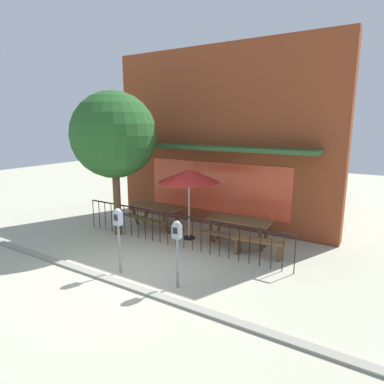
{
  "coord_description": "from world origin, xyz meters",
  "views": [
    {
      "loc": [
        5.14,
        -5.39,
        3.51
      ],
      "look_at": [
        0.3,
        2.42,
        1.57
      ],
      "focal_mm": 30.91,
      "sensor_mm": 36.0,
      "label": 1
    }
  ],
  "objects_px": {
    "patio_umbrella": "(189,176)",
    "patio_bench": "(258,244)",
    "parking_meter_far": "(118,224)",
    "picnic_table_right": "(239,225)",
    "parking_meter_near": "(177,236)",
    "street_tree": "(114,135)",
    "picnic_table_left": "(156,210)"
  },
  "relations": [
    {
      "from": "picnic_table_left",
      "to": "picnic_table_right",
      "type": "distance_m",
      "value": 3.04
    },
    {
      "from": "parking_meter_near",
      "to": "picnic_table_left",
      "type": "bearing_deg",
      "value": 134.2
    },
    {
      "from": "picnic_table_right",
      "to": "parking_meter_far",
      "type": "height_order",
      "value": "parking_meter_far"
    },
    {
      "from": "patio_umbrella",
      "to": "patio_bench",
      "type": "xyz_separation_m",
      "value": [
        2.31,
        -0.2,
        -1.6
      ]
    },
    {
      "from": "patio_bench",
      "to": "parking_meter_near",
      "type": "bearing_deg",
      "value": -109.44
    },
    {
      "from": "picnic_table_right",
      "to": "patio_umbrella",
      "type": "distance_m",
      "value": 2.04
    },
    {
      "from": "picnic_table_right",
      "to": "street_tree",
      "type": "height_order",
      "value": "street_tree"
    },
    {
      "from": "patio_umbrella",
      "to": "street_tree",
      "type": "height_order",
      "value": "street_tree"
    },
    {
      "from": "parking_meter_far",
      "to": "picnic_table_right",
      "type": "bearing_deg",
      "value": 62.81
    },
    {
      "from": "patio_umbrella",
      "to": "parking_meter_far",
      "type": "distance_m",
      "value": 2.95
    },
    {
      "from": "picnic_table_right",
      "to": "patio_bench",
      "type": "distance_m",
      "value": 1.0
    },
    {
      "from": "parking_meter_far",
      "to": "street_tree",
      "type": "height_order",
      "value": "street_tree"
    },
    {
      "from": "picnic_table_right",
      "to": "parking_meter_near",
      "type": "distance_m",
      "value": 3.09
    },
    {
      "from": "picnic_table_right",
      "to": "patio_bench",
      "type": "xyz_separation_m",
      "value": [
        0.81,
        -0.53,
        -0.26
      ]
    },
    {
      "from": "street_tree",
      "to": "patio_umbrella",
      "type": "bearing_deg",
      "value": 21.66
    },
    {
      "from": "patio_bench",
      "to": "street_tree",
      "type": "height_order",
      "value": "street_tree"
    },
    {
      "from": "picnic_table_right",
      "to": "parking_meter_near",
      "type": "xyz_separation_m",
      "value": [
        -0.08,
        -3.04,
        0.55
      ]
    },
    {
      "from": "picnic_table_left",
      "to": "patio_umbrella",
      "type": "bearing_deg",
      "value": -11.94
    },
    {
      "from": "patio_umbrella",
      "to": "parking_meter_near",
      "type": "height_order",
      "value": "patio_umbrella"
    },
    {
      "from": "patio_bench",
      "to": "parking_meter_far",
      "type": "relative_size",
      "value": 0.9
    },
    {
      "from": "picnic_table_left",
      "to": "picnic_table_right",
      "type": "relative_size",
      "value": 1.05
    },
    {
      "from": "patio_bench",
      "to": "parking_meter_near",
      "type": "relative_size",
      "value": 0.95
    },
    {
      "from": "picnic_table_right",
      "to": "street_tree",
      "type": "bearing_deg",
      "value": -162.13
    },
    {
      "from": "patio_bench",
      "to": "street_tree",
      "type": "distance_m",
      "value": 5.27
    },
    {
      "from": "picnic_table_right",
      "to": "street_tree",
      "type": "relative_size",
      "value": 0.42
    },
    {
      "from": "picnic_table_right",
      "to": "patio_bench",
      "type": "relative_size",
      "value": 1.31
    },
    {
      "from": "patio_bench",
      "to": "patio_umbrella",
      "type": "bearing_deg",
      "value": 174.99
    },
    {
      "from": "patio_bench",
      "to": "parking_meter_far",
      "type": "distance_m",
      "value": 3.71
    },
    {
      "from": "parking_meter_far",
      "to": "patio_umbrella",
      "type": "bearing_deg",
      "value": 87.28
    },
    {
      "from": "patio_bench",
      "to": "street_tree",
      "type": "xyz_separation_m",
      "value": [
        -4.44,
        -0.65,
        2.78
      ]
    },
    {
      "from": "patio_umbrella",
      "to": "patio_bench",
      "type": "distance_m",
      "value": 2.81
    },
    {
      "from": "picnic_table_left",
      "to": "parking_meter_near",
      "type": "distance_m",
      "value": 4.28
    }
  ]
}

